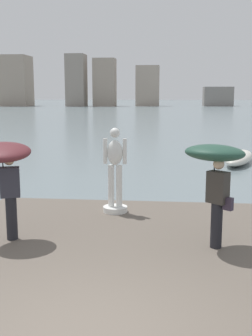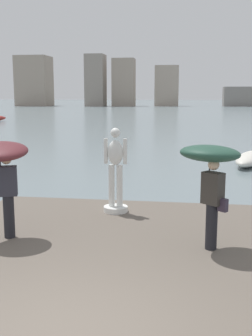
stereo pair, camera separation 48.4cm
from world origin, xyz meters
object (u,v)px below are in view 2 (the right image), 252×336
at_px(onlooker_left, 2,161).
at_px(boat_leftward, 251,158).
at_px(statue_white_figure, 116,175).
at_px(onlooker_right, 211,164).

relative_size(onlooker_left, boat_leftward, 0.49).
bearing_deg(statue_white_figure, onlooker_left, -131.07).
bearing_deg(onlooker_left, boat_leftward, 62.05).
relative_size(statue_white_figure, boat_leftward, 0.51).
bearing_deg(onlooker_left, onlooker_right, 0.20).
bearing_deg(statue_white_figure, boat_leftward, 65.44).
relative_size(statue_white_figure, onlooker_right, 1.05).
distance_m(statue_white_figure, onlooker_left, 3.00).
bearing_deg(statue_white_figure, onlooker_right, -45.23).
relative_size(onlooker_left, onlooker_right, 1.00).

